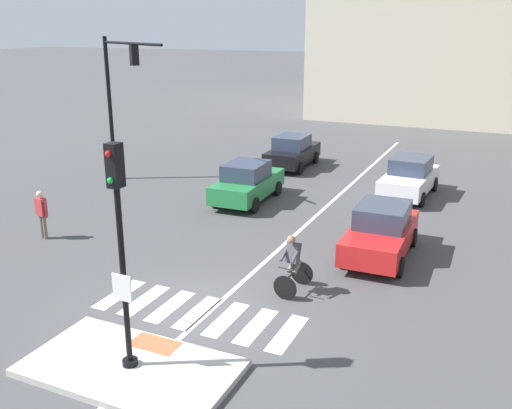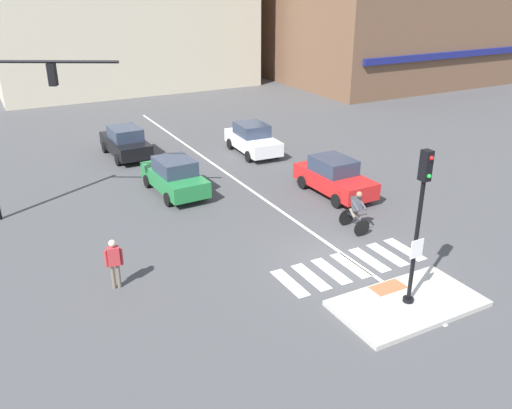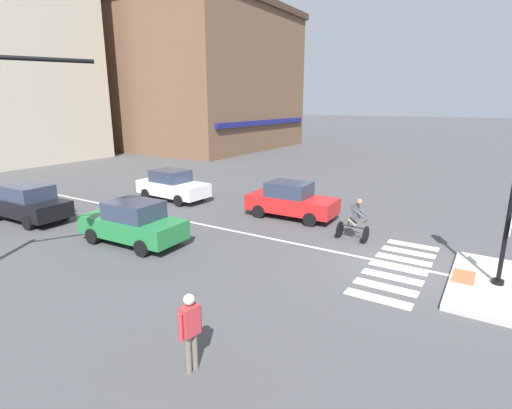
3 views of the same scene
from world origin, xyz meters
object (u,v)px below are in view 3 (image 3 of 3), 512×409
car_red_eastbound_mid (291,200)px  car_white_eastbound_far (172,185)px  cyclist (355,219)px  pedestrian_at_curb_left (190,327)px  car_black_westbound_distant (29,203)px  car_green_westbound_far (133,223)px

car_red_eastbound_mid → car_white_eastbound_far: (-0.38, 7.02, 0.00)m
cyclist → pedestrian_at_curb_left: 9.07m
car_red_eastbound_mid → car_white_eastbound_far: size_ratio=0.99×
car_black_westbound_distant → cyclist: (5.12, -13.22, 0.06)m
cyclist → pedestrian_at_curb_left: (-9.06, 0.28, 0.11)m
car_red_eastbound_mid → car_black_westbound_distant: size_ratio=1.00×
car_red_eastbound_mid → cyclist: bearing=-113.8°
car_red_eastbound_mid → cyclist: (-1.55, -3.51, 0.06)m
pedestrian_at_curb_left → car_green_westbound_far: bearing=56.6°
pedestrian_at_curb_left → cyclist: bearing=-1.8°
car_green_westbound_far → car_white_eastbound_far: 6.84m
car_red_eastbound_mid → pedestrian_at_curb_left: bearing=-163.1°
car_red_eastbound_mid → car_black_westbound_distant: same height
car_white_eastbound_far → car_black_westbound_distant: 6.84m
car_white_eastbound_far → cyclist: (-1.17, -10.53, 0.06)m
car_red_eastbound_mid → pedestrian_at_curb_left: pedestrian_at_curb_left is taller
car_white_eastbound_far → cyclist: cyclist is taller
cyclist → pedestrian_at_curb_left: size_ratio=1.01×
car_white_eastbound_far → cyclist: 10.60m
car_black_westbound_distant → pedestrian_at_curb_left: bearing=-106.9°
cyclist → pedestrian_at_curb_left: cyclist is taller
car_white_eastbound_far → pedestrian_at_curb_left: pedestrian_at_curb_left is taller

